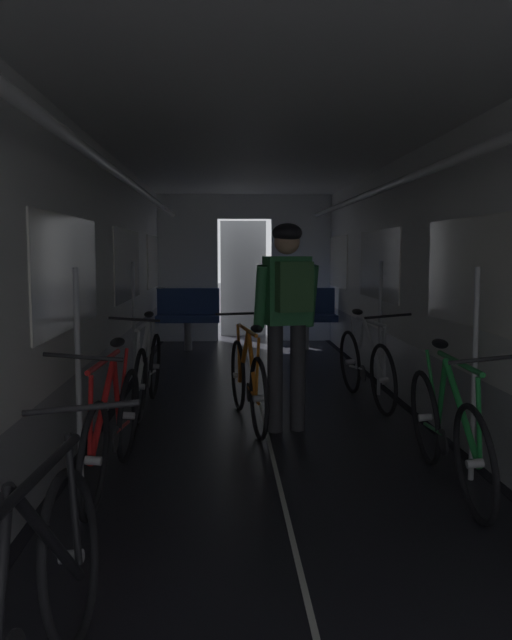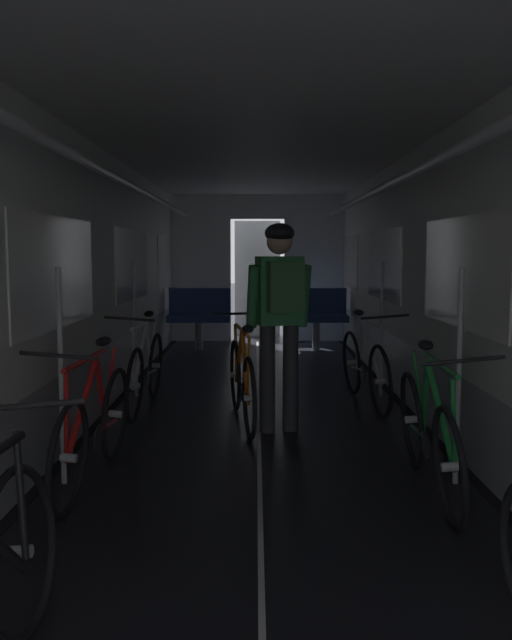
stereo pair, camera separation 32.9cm
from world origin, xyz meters
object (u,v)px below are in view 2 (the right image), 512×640
(bicycle_silver, at_px, (363,366))
(person_cyclist_aisle, at_px, (278,304))
(bicycle_red, at_px, (92,426))
(bicycle_orange_in_aisle, at_px, (240,380))
(bicycle_white, at_px, (143,369))
(bench_seat_far_right, at_px, (313,313))
(bicycle_green, at_px, (427,432))
(bench_seat_far_left, at_px, (197,313))

(bicycle_silver, height_order, person_cyclist_aisle, person_cyclist_aisle)
(bicycle_red, height_order, person_cyclist_aisle, person_cyclist_aisle)
(bicycle_silver, relative_size, bicycle_orange_in_aisle, 1.01)
(bicycle_silver, xyz_separation_m, bicycle_red, (-2.11, -2.23, -0.00))
(person_cyclist_aisle, bearing_deg, bicycle_white, 147.17)
(bicycle_orange_in_aisle, bearing_deg, person_cyclist_aisle, -39.66)
(bench_seat_far_right, bearing_deg, bicycle_green, -88.57)
(bicycle_green, bearing_deg, person_cyclist_aisle, 122.25)
(bench_seat_far_right, xyz_separation_m, bicycle_green, (0.15, -6.13, -0.19))
(bench_seat_far_left, xyz_separation_m, bicycle_silver, (1.95, -3.75, -0.18))
(bench_seat_far_right, distance_m, bicycle_white, 4.40)
(bicycle_orange_in_aisle, bearing_deg, bicycle_red, -121.40)
(bench_seat_far_left, bearing_deg, bicycle_green, -72.33)
(bicycle_green, relative_size, person_cyclist_aisle, 0.98)
(bicycle_white, bearing_deg, bicycle_silver, 5.07)
(bicycle_green, bearing_deg, bicycle_red, 175.84)
(bicycle_white, distance_m, person_cyclist_aisle, 1.64)
(bench_seat_far_right, bearing_deg, bicycle_orange_in_aisle, -103.14)
(bench_seat_far_right, distance_m, bicycle_silver, 3.75)
(bench_seat_far_left, distance_m, bicycle_silver, 4.23)
(bicycle_white, height_order, bicycle_orange_in_aisle, bicycle_white)
(bicycle_green, xyz_separation_m, bicycle_silver, (-0.01, 2.38, 0.00))
(bicycle_green, relative_size, bicycle_red, 1.00)
(bench_seat_far_left, height_order, bicycle_red, bench_seat_far_left)
(person_cyclist_aisle, bearing_deg, bicycle_silver, 48.73)
(bicycle_green, bearing_deg, bicycle_orange_in_aisle, 125.88)
(bicycle_red, bearing_deg, bicycle_orange_in_aisle, 58.60)
(person_cyclist_aisle, bearing_deg, bicycle_green, -57.75)
(bicycle_red, distance_m, bicycle_orange_in_aisle, 1.76)
(bench_seat_far_left, relative_size, bicycle_white, 0.58)
(bicycle_white, xyz_separation_m, bicycle_red, (0.01, -2.04, -0.00))
(bicycle_silver, distance_m, bicycle_orange_in_aisle, 1.40)
(bicycle_green, xyz_separation_m, bicycle_white, (-2.13, 2.20, 0.00))
(bench_seat_far_right, height_order, bicycle_orange_in_aisle, bench_seat_far_right)
(bicycle_green, height_order, bicycle_silver, bicycle_green)
(bench_seat_far_right, bearing_deg, bench_seat_far_left, 180.00)
(bicycle_green, xyz_separation_m, bicycle_orange_in_aisle, (-1.20, 1.66, 0.00))
(bicycle_silver, xyz_separation_m, bicycle_orange_in_aisle, (-1.19, -0.73, 0.00))
(bicycle_orange_in_aisle, bearing_deg, bicycle_green, -54.12)
(bench_seat_far_left, relative_size, bicycle_orange_in_aisle, 0.58)
(bicycle_green, xyz_separation_m, person_cyclist_aisle, (-0.88, 1.39, 0.69))
(bench_seat_far_left, bearing_deg, bicycle_white, -92.51)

